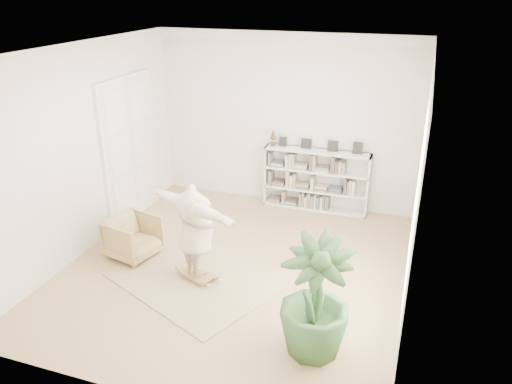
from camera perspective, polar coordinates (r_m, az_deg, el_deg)
floor at (r=8.58m, az=-2.40°, el=-8.67°), size 6.00×6.00×0.00m
room_shell at (r=10.14m, az=3.50°, el=17.38°), size 6.00×6.00×6.00m
doors at (r=10.20m, az=-14.21°, el=4.60°), size 0.09×1.78×2.92m
bookshelf at (r=10.53m, az=6.85°, el=1.32°), size 2.20×0.35×1.64m
armchair at (r=9.01m, az=-13.89°, el=-5.04°), size 0.97×0.95×0.73m
rug at (r=8.34m, az=-6.66°, el=-9.76°), size 3.10×2.84×0.02m
rocker_board at (r=8.31m, az=-6.68°, el=-9.40°), size 0.63×0.52×0.12m
person at (r=7.88m, az=-6.96°, el=-4.11°), size 2.01×1.28×1.59m
houseplant at (r=6.45m, az=6.79°, el=-11.96°), size 1.04×1.04×1.65m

